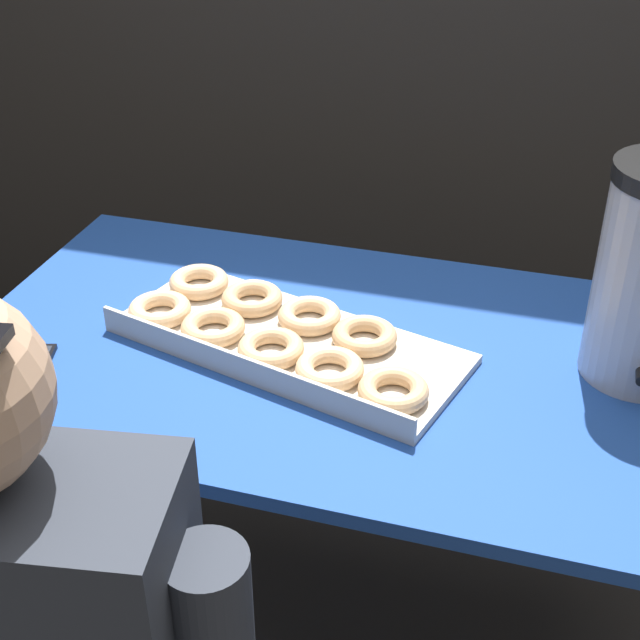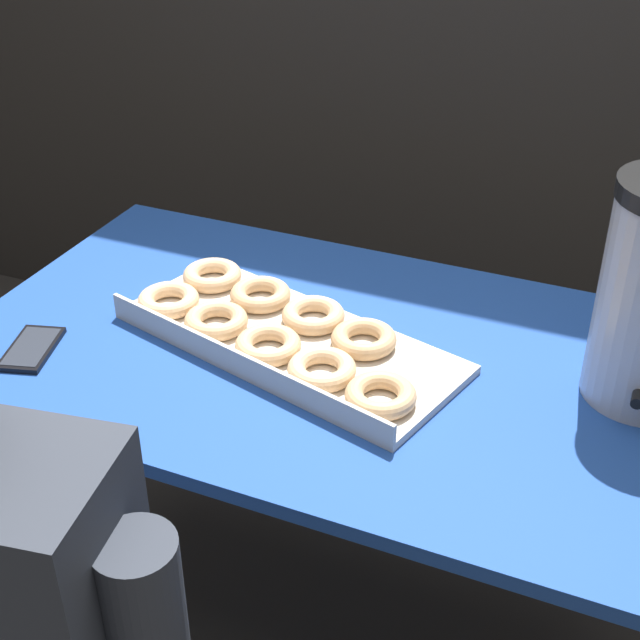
# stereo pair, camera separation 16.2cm
# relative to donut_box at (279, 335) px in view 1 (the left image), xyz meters

# --- Properties ---
(ground_plane) EXTENTS (12.00, 12.00, 0.00)m
(ground_plane) POSITION_rel_donut_box_xyz_m (0.10, 0.02, -0.79)
(ground_plane) COLOR #2D2B28
(folding_table) EXTENTS (1.39, 0.81, 0.76)m
(folding_table) POSITION_rel_donut_box_xyz_m (0.10, 0.02, -0.07)
(folding_table) COLOR #1E479E
(folding_table) RESTS_ON ground
(donut_box) EXTENTS (0.71, 0.44, 0.05)m
(donut_box) POSITION_rel_donut_box_xyz_m (0.00, 0.00, 0.00)
(donut_box) COLOR beige
(donut_box) RESTS_ON folding_table
(cell_phone) EXTENTS (0.12, 0.16, 0.01)m
(cell_phone) POSITION_rel_donut_box_xyz_m (-0.41, -0.21, -0.02)
(cell_phone) COLOR black
(cell_phone) RESTS_ON folding_table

